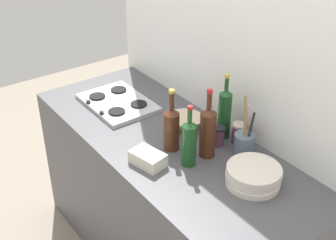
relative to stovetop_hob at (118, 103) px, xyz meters
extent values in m
cube|color=#4C4C51|center=(0.48, 0.01, -0.46)|extent=(1.80, 0.70, 0.90)
cube|color=white|center=(0.48, 0.39, 0.27)|extent=(1.90, 0.06, 2.36)
cube|color=#B2B2B7|center=(0.00, 0.00, 0.00)|extent=(0.45, 0.33, 0.02)
cylinder|color=black|center=(-0.11, -0.07, 0.02)|extent=(0.09, 0.09, 0.01)
cylinder|color=black|center=(0.11, -0.07, 0.02)|extent=(0.09, 0.09, 0.01)
cylinder|color=black|center=(-0.11, 0.07, 0.02)|extent=(0.09, 0.09, 0.01)
cylinder|color=black|center=(0.11, 0.07, 0.02)|extent=(0.09, 0.09, 0.01)
cylinder|color=black|center=(-0.08, -0.15, 0.02)|extent=(0.02, 0.02, 0.02)
cylinder|color=black|center=(0.08, -0.15, 0.02)|extent=(0.02, 0.02, 0.02)
cylinder|color=silver|center=(1.00, 0.11, -0.01)|extent=(0.25, 0.25, 0.01)
cylinder|color=silver|center=(1.00, 0.11, 0.01)|extent=(0.25, 0.25, 0.01)
cylinder|color=silver|center=(1.00, 0.11, 0.02)|extent=(0.25, 0.25, 0.01)
cylinder|color=silver|center=(1.00, 0.11, 0.04)|extent=(0.25, 0.25, 0.01)
cylinder|color=silver|center=(1.00, 0.11, 0.05)|extent=(0.25, 0.25, 0.01)
cylinder|color=silver|center=(1.00, 0.11, 0.07)|extent=(0.25, 0.25, 0.01)
cylinder|color=#472314|center=(0.70, 0.09, 0.10)|extent=(0.08, 0.08, 0.24)
cone|color=#472314|center=(0.70, 0.09, 0.24)|extent=(0.08, 0.08, 0.03)
cylinder|color=#472314|center=(0.70, 0.09, 0.29)|extent=(0.02, 0.02, 0.08)
cylinder|color=#B21E1E|center=(0.70, 0.09, 0.34)|extent=(0.03, 0.03, 0.02)
cylinder|color=#19471E|center=(0.71, -0.03, 0.09)|extent=(0.07, 0.07, 0.21)
cone|color=#19471E|center=(0.71, -0.03, 0.21)|extent=(0.07, 0.07, 0.02)
cylinder|color=#19471E|center=(0.71, -0.03, 0.25)|extent=(0.02, 0.02, 0.06)
cylinder|color=#B21E1E|center=(0.71, -0.03, 0.29)|extent=(0.02, 0.02, 0.02)
cylinder|color=#19471E|center=(0.63, 0.27, 0.11)|extent=(0.07, 0.07, 0.25)
cone|color=#19471E|center=(0.63, 0.27, 0.25)|extent=(0.07, 0.07, 0.02)
cylinder|color=#19471E|center=(0.63, 0.27, 0.29)|extent=(0.02, 0.02, 0.07)
cylinder|color=gold|center=(0.63, 0.27, 0.33)|extent=(0.02, 0.02, 0.02)
cylinder|color=#472314|center=(0.56, -0.02, 0.09)|extent=(0.08, 0.08, 0.20)
cone|color=#472314|center=(0.56, -0.02, 0.20)|extent=(0.08, 0.08, 0.03)
cylinder|color=#472314|center=(0.56, -0.02, 0.26)|extent=(0.02, 0.02, 0.09)
cylinder|color=gold|center=(0.56, -0.02, 0.31)|extent=(0.03, 0.03, 0.02)
cylinder|color=beige|center=(0.43, 0.17, -0.01)|extent=(0.09, 0.09, 0.01)
cone|color=beige|center=(0.43, 0.17, 0.02)|extent=(0.20, 0.20, 0.05)
cube|color=silver|center=(0.60, -0.19, 0.02)|extent=(0.18, 0.14, 0.07)
cylinder|color=slate|center=(0.80, 0.24, 0.04)|extent=(0.10, 0.10, 0.11)
cylinder|color=#262626|center=(0.83, 0.25, 0.13)|extent=(0.04, 0.01, 0.20)
cylinder|color=#997247|center=(0.81, 0.23, 0.17)|extent=(0.05, 0.02, 0.28)
cylinder|color=#B7B7B2|center=(0.82, 0.26, 0.13)|extent=(0.04, 0.03, 0.20)
cylinder|color=#B7B7B2|center=(0.79, 0.24, 0.14)|extent=(0.02, 0.05, 0.22)
cylinder|color=#66384C|center=(0.67, 0.19, 0.03)|extent=(0.06, 0.06, 0.09)
cylinder|color=black|center=(0.67, 0.19, 0.08)|extent=(0.06, 0.06, 0.01)
cylinder|color=#66384C|center=(0.71, 0.29, 0.04)|extent=(0.07, 0.07, 0.10)
cylinder|color=beige|center=(0.71, 0.29, 0.09)|extent=(0.07, 0.07, 0.01)
camera|label=1|loc=(2.09, -1.16, 1.29)|focal=48.96mm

